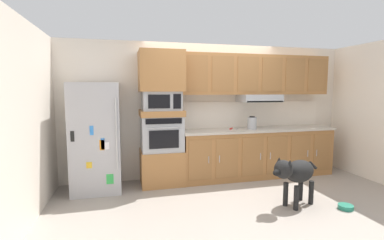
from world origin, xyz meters
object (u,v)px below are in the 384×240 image
(dog_food_bowl, at_px, (346,207))
(refrigerator, at_px, (96,137))
(microwave, at_px, (161,101))
(electric_kettle, at_px, (252,123))
(built_in_oven, at_px, (162,133))
(screwdriver, at_px, (232,129))
(dog, at_px, (296,173))

(dog_food_bowl, bearing_deg, refrigerator, 154.53)
(microwave, bearing_deg, refrigerator, -176.40)
(refrigerator, xyz_separation_m, electric_kettle, (2.76, 0.02, 0.15))
(refrigerator, height_order, built_in_oven, refrigerator)
(microwave, height_order, dog_food_bowl, microwave)
(refrigerator, xyz_separation_m, built_in_oven, (1.08, 0.07, 0.02))
(built_in_oven, distance_m, screwdriver, 1.30)
(built_in_oven, bearing_deg, screwdriver, -0.16)
(dog_food_bowl, bearing_deg, dog, 157.41)
(built_in_oven, xyz_separation_m, microwave, (0.00, -0.00, 0.56))
(refrigerator, distance_m, microwave, 1.23)
(built_in_oven, bearing_deg, dog, -40.10)
(microwave, distance_m, dog, 2.41)
(built_in_oven, height_order, electric_kettle, built_in_oven)
(microwave, bearing_deg, built_in_oven, 179.23)
(refrigerator, xyz_separation_m, dog, (2.77, -1.36, -0.39))
(microwave, height_order, electric_kettle, microwave)
(refrigerator, xyz_separation_m, microwave, (1.08, 0.07, 0.58))
(dog, distance_m, dog_food_bowl, 0.82)
(screwdriver, height_order, dog_food_bowl, screwdriver)
(refrigerator, height_order, dog, refrigerator)
(screwdriver, distance_m, dog_food_bowl, 2.17)
(built_in_oven, height_order, microwave, microwave)
(screwdriver, bearing_deg, refrigerator, -178.45)
(built_in_oven, distance_m, dog, 2.25)
(electric_kettle, relative_size, dog, 0.25)
(electric_kettle, distance_m, dog, 1.48)
(refrigerator, distance_m, dog, 3.11)
(electric_kettle, bearing_deg, dog, -89.75)
(screwdriver, relative_size, dog_food_bowl, 0.84)
(refrigerator, bearing_deg, screwdriver, 1.55)
(screwdriver, bearing_deg, built_in_oven, 179.84)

